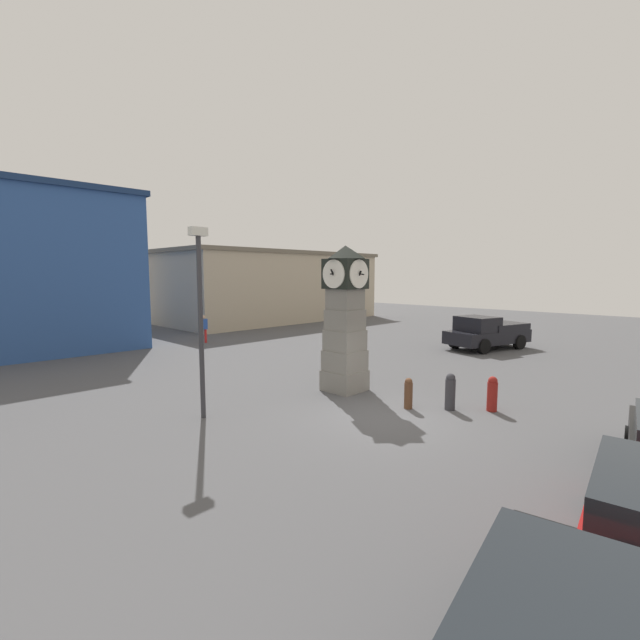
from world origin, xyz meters
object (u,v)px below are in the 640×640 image
object	(u,v)px
bollard_near_tower	(492,394)
bollard_far_row	(408,393)
clock_tower	(345,320)
street_lamp_near_road	(200,308)
bollard_mid_row	(450,391)
pickup_truck	(487,332)
pedestrian_near_bench	(204,327)

from	to	relation	value
bollard_near_tower	bollard_far_row	bearing A→B (deg)	128.26
clock_tower	street_lamp_near_road	xyz separation A→B (m)	(-5.08, 1.06, 0.66)
street_lamp_near_road	bollard_far_row	bearing A→B (deg)	-38.52
bollard_mid_row	bollard_far_row	distance (m)	1.27
bollard_far_row	clock_tower	bearing A→B (deg)	85.23
pickup_truck	pedestrian_near_bench	distance (m)	16.50
clock_tower	bollard_near_tower	distance (m)	5.34
bollard_far_row	street_lamp_near_road	world-z (taller)	street_lamp_near_road
clock_tower	bollard_far_row	world-z (taller)	clock_tower
bollard_near_tower	bollard_far_row	xyz separation A→B (m)	(-1.55, 1.97, -0.05)
bollard_mid_row	pedestrian_near_bench	distance (m)	16.99
bollard_near_tower	pedestrian_near_bench	xyz separation A→B (m)	(0.90, 17.89, 0.42)
bollard_mid_row	pickup_truck	bearing A→B (deg)	17.58
bollard_far_row	pedestrian_near_bench	distance (m)	16.11
bollard_mid_row	bollard_far_row	xyz separation A→B (m)	(-0.78, 0.99, -0.09)
pedestrian_near_bench	street_lamp_near_road	size ratio (longest dim) A/B	0.31
bollard_near_tower	pedestrian_near_bench	bearing A→B (deg)	87.13
clock_tower	bollard_mid_row	xyz separation A→B (m)	(0.55, -3.79, -1.97)
clock_tower	bollard_near_tower	size ratio (longest dim) A/B	4.80
bollard_near_tower	pickup_truck	size ratio (longest dim) A/B	0.20
bollard_mid_row	pickup_truck	world-z (taller)	pickup_truck
bollard_near_tower	pickup_truck	distance (m)	11.65
bollard_near_tower	pedestrian_near_bench	world-z (taller)	pedestrian_near_bench
bollard_far_row	pedestrian_near_bench	xyz separation A→B (m)	(2.45, 15.92, 0.47)
bollard_far_row	bollard_near_tower	bearing A→B (deg)	-51.74
street_lamp_near_road	pickup_truck	bearing A→B (deg)	-4.06
pedestrian_near_bench	pickup_truck	bearing A→B (deg)	-53.57
bollard_near_tower	street_lamp_near_road	world-z (taller)	street_lamp_near_road
pickup_truck	pedestrian_near_bench	size ratio (longest dim) A/B	3.12
bollard_near_tower	bollard_far_row	size ratio (longest dim) A/B	1.11
bollard_far_row	pedestrian_near_bench	world-z (taller)	pedestrian_near_bench
street_lamp_near_road	bollard_near_tower	bearing A→B (deg)	-42.33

